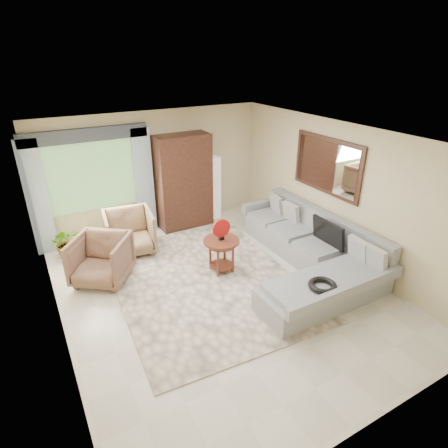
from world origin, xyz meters
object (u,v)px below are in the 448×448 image
coffee_table (221,255)px  armoire (184,182)px  tv_screen (328,233)px  sectional_sofa (310,255)px  armchair_left (101,260)px  armchair_right (130,232)px  potted_plant (66,242)px  floor_lamp (214,188)px

coffee_table → armoire: armoire is taller
tv_screen → coffee_table: 1.97m
sectional_sofa → armoire: armoire is taller
armchair_left → armchair_right: armchair_right is taller
armchair_right → potted_plant: armchair_right is taller
floor_lamp → tv_screen: bearing=-77.2°
tv_screen → coffee_table: size_ratio=1.14×
armchair_right → floor_lamp: (2.28, 0.69, 0.32)m
sectional_sofa → armchair_left: sectional_sofa is taller
potted_plant → armchair_right: bearing=-20.9°
armchair_left → sectional_sofa: bearing=14.1°
armoire → floor_lamp: bearing=4.3°
sectional_sofa → floor_lamp: 3.03m
armoire → sectional_sofa: bearing=-66.9°
tv_screen → armchair_left: tv_screen is taller
tv_screen → armoire: size_ratio=0.35×
tv_screen → floor_lamp: bearing=102.8°
tv_screen → armchair_left: (-3.72, 1.60, -0.30)m
potted_plant → armoire: bearing=4.1°
armchair_left → floor_lamp: size_ratio=0.61×
coffee_table → sectional_sofa: bearing=-25.5°
armchair_right → sectional_sofa: bearing=-32.2°
potted_plant → tv_screen: bearing=-34.4°
potted_plant → armoire: 2.75m
armchair_right → tv_screen: bearing=-31.0°
tv_screen → floor_lamp: floor_lamp is taller
tv_screen → sectional_sofa: bearing=155.8°
sectional_sofa → potted_plant: bearing=145.0°
floor_lamp → armchair_left: bearing=-153.9°
tv_screen → armchair_right: 3.83m
sectional_sofa → floor_lamp: floor_lamp is taller
sectional_sofa → floor_lamp: size_ratio=2.31×
coffee_table → armchair_left: armchair_left is taller
armchair_left → floor_lamp: floor_lamp is taller
coffee_table → armchair_right: 1.99m
tv_screen → armchair_right: tv_screen is taller
tv_screen → floor_lamp: size_ratio=0.49×
tv_screen → armchair_right: size_ratio=0.79×
sectional_sofa → coffee_table: size_ratio=5.31×
armchair_right → potted_plant: bearing=166.9°
sectional_sofa → tv_screen: 0.53m
armchair_right → floor_lamp: bearing=24.6°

